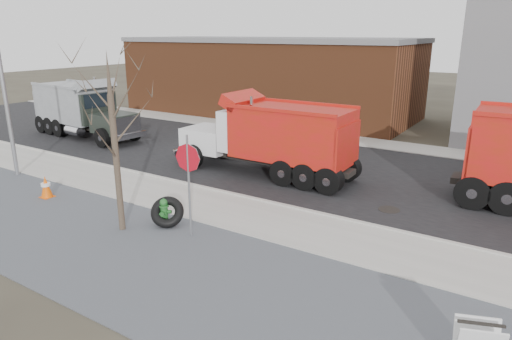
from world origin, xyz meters
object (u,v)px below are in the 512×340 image
Objects in this scene: fire_hydrant at (164,213)px; dump_truck_red_b at (271,135)px; truck_tire at (167,212)px; dump_truck_grey at (82,107)px; stop_sign at (188,169)px.

fire_hydrant is 6.19m from dump_truck_red_b.
dump_truck_red_b is (-0.00, 6.07, 1.22)m from truck_tire.
truck_tire reaches higher than fire_hydrant.
fire_hydrant is 0.64× the size of truck_tire.
fire_hydrant is 14.02m from dump_truck_grey.
stop_sign is (1.08, -0.19, 1.57)m from truck_tire.
truck_tire is at bearing -171.47° from stop_sign.
fire_hydrant is at bearing -170.86° from stop_sign.
dump_truck_red_b is 1.08× the size of dump_truck_grey.
dump_truck_red_b is (0.14, 6.06, 1.28)m from fire_hydrant.
dump_truck_red_b reaches higher than truck_tire.
dump_truck_grey is (-12.44, 0.56, -0.03)m from dump_truck_red_b.
stop_sign reaches higher than fire_hydrant.
stop_sign reaches higher than truck_tire.
fire_hydrant is 2.05m from stop_sign.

